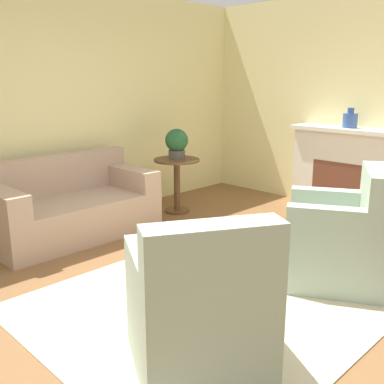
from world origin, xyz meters
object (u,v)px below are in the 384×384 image
at_px(armchair_left, 200,314).
at_px(side_table, 177,176).
at_px(armchair_right, 342,240).
at_px(ottoman_table, 190,256).
at_px(couch, 71,207).
at_px(potted_plant_on_side_table, 177,143).
at_px(vase_mantel_near, 350,120).

xyz_separation_m(armchair_left, side_table, (2.21, 2.57, 0.10)).
xyz_separation_m(armchair_left, armchair_right, (1.74, 0.00, 0.00)).
bearing_deg(side_table, armchair_right, -100.44).
distance_m(ottoman_table, side_table, 2.30).
bearing_deg(couch, ottoman_table, -90.32).
height_order(couch, armchair_left, armchair_left).
distance_m(ottoman_table, potted_plant_on_side_table, 2.37).
bearing_deg(armchair_right, armchair_left, 180.00).
height_order(armchair_left, side_table, armchair_left).
height_order(couch, ottoman_table, couch).
distance_m(armchair_right, potted_plant_on_side_table, 2.67).
bearing_deg(ottoman_table, couch, 89.68).
bearing_deg(side_table, couch, 173.15).
relative_size(couch, ottoman_table, 2.39).
bearing_deg(armchair_left, side_table, 49.26).
xyz_separation_m(vase_mantel_near, potted_plant_on_side_table, (-1.50, 1.59, -0.30)).
xyz_separation_m(side_table, potted_plant_on_side_table, (-0.00, -0.00, 0.43)).
height_order(armchair_right, vase_mantel_near, vase_mantel_near).
bearing_deg(vase_mantel_near, armchair_left, -165.24).
bearing_deg(armchair_right, side_table, 79.56).
distance_m(ottoman_table, vase_mantel_near, 3.13).
xyz_separation_m(ottoman_table, side_table, (1.48, 1.74, 0.20)).
bearing_deg(potted_plant_on_side_table, couch, 173.15).
bearing_deg(ottoman_table, vase_mantel_near, 2.90).
relative_size(couch, armchair_right, 1.71).
distance_m(vase_mantel_near, potted_plant_on_side_table, 2.21).
bearing_deg(armchair_left, armchair_right, 0.00).
distance_m(couch, potted_plant_on_side_table, 1.60).
relative_size(armchair_left, vase_mantel_near, 4.26).
xyz_separation_m(side_table, vase_mantel_near, (1.50, -1.59, 0.73)).
xyz_separation_m(armchair_right, vase_mantel_near, (1.98, 0.98, 0.83)).
bearing_deg(vase_mantel_near, couch, 149.26).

